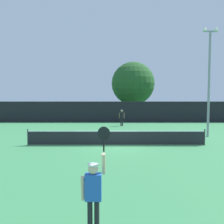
# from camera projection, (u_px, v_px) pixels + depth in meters

# --- Properties ---
(ground_plane) EXTENTS (120.00, 120.00, 0.00)m
(ground_plane) POSITION_uv_depth(u_px,v_px,m) (115.00, 145.00, 16.02)
(ground_plane) COLOR #387F4C
(tennis_net) EXTENTS (11.68, 0.08, 1.07)m
(tennis_net) POSITION_uv_depth(u_px,v_px,m) (115.00, 137.00, 15.99)
(tennis_net) COLOR #232328
(tennis_net) RESTS_ON ground
(perimeter_fence) EXTENTS (37.45, 0.12, 2.54)m
(perimeter_fence) POSITION_uv_depth(u_px,v_px,m) (113.00, 112.00, 30.03)
(perimeter_fence) COLOR black
(perimeter_fence) RESTS_ON ground
(player_serving) EXTENTS (0.68, 0.40, 2.53)m
(player_serving) POSITION_uv_depth(u_px,v_px,m) (93.00, 188.00, 5.64)
(player_serving) COLOR blue
(player_serving) RESTS_ON ground
(player_receiving) EXTENTS (0.57, 0.25, 1.71)m
(player_receiving) POSITION_uv_depth(u_px,v_px,m) (121.00, 116.00, 26.18)
(player_receiving) COLOR black
(player_receiving) RESTS_ON ground
(tennis_ball) EXTENTS (0.07, 0.07, 0.07)m
(tennis_ball) POSITION_uv_depth(u_px,v_px,m) (99.00, 139.00, 18.14)
(tennis_ball) COLOR #CCE033
(tennis_ball) RESTS_ON ground
(light_pole) EXTENTS (1.18, 0.28, 8.50)m
(light_pole) POSITION_uv_depth(u_px,v_px,m) (208.00, 76.00, 19.12)
(light_pole) COLOR gray
(light_pole) RESTS_ON ground
(large_tree) EXTENTS (6.26, 6.26, 8.17)m
(large_tree) POSITION_uv_depth(u_px,v_px,m) (132.00, 84.00, 35.54)
(large_tree) COLOR brown
(large_tree) RESTS_ON ground
(parked_car_near) EXTENTS (2.36, 4.39, 1.69)m
(parked_car_near) POSITION_uv_depth(u_px,v_px,m) (65.00, 111.00, 38.74)
(parked_car_near) COLOR #B7B7BC
(parked_car_near) RESTS_ON ground
(parked_car_mid) EXTENTS (2.34, 4.38, 1.69)m
(parked_car_mid) POSITION_uv_depth(u_px,v_px,m) (127.00, 112.00, 36.66)
(parked_car_mid) COLOR red
(parked_car_mid) RESTS_ON ground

